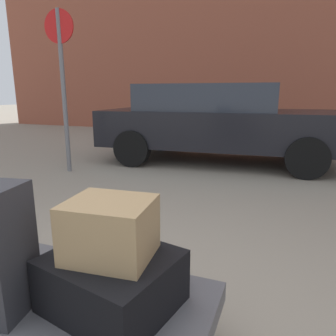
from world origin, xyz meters
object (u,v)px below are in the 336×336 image
luggage_cart (76,312)px  no_parking_sign (63,75)px  parked_car (218,121)px  suitcase_black_rear_right (113,281)px  duffel_bag_tan_topmost_pile (110,229)px

luggage_cart → no_parking_sign: 4.20m
luggage_cart → parked_car: bearing=94.5°
suitcase_black_rear_right → duffel_bag_tan_topmost_pile: size_ratio=1.50×
suitcase_black_rear_right → no_parking_sign: (-2.69, 3.10, 1.08)m
no_parking_sign → duffel_bag_tan_topmost_pile: bearing=-49.1°
luggage_cart → no_parking_sign: (-2.50, 3.13, 1.27)m
suitcase_black_rear_right → parked_car: (-0.56, 4.73, 0.30)m
suitcase_black_rear_right → no_parking_sign: no_parking_sign is taller
suitcase_black_rear_right → luggage_cart: bearing=-159.3°
duffel_bag_tan_topmost_pile → no_parking_sign: bearing=125.5°
luggage_cart → duffel_bag_tan_topmost_pile: (0.19, 0.03, 0.44)m
duffel_bag_tan_topmost_pile → parked_car: size_ratio=0.08×
luggage_cart → duffel_bag_tan_topmost_pile: bearing=8.7°
luggage_cart → suitcase_black_rear_right: 0.27m
luggage_cart → duffel_bag_tan_topmost_pile: 0.48m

